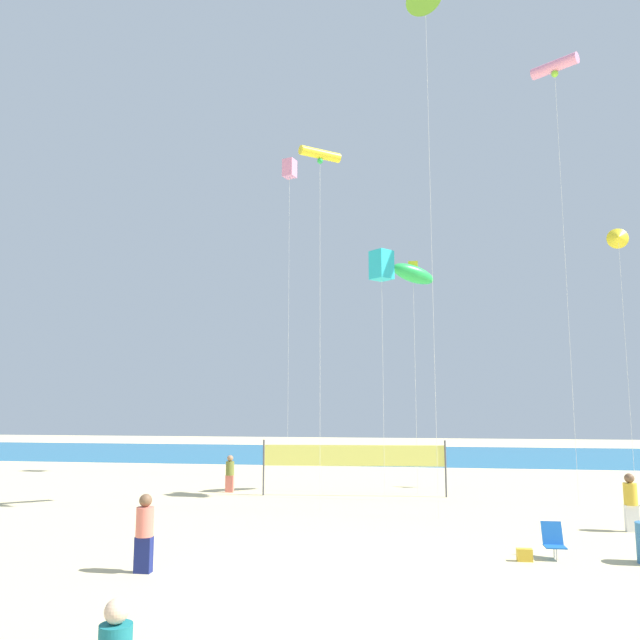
{
  "coord_description": "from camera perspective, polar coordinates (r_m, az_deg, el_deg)",
  "views": [
    {
      "loc": [
        1.75,
        -14.96,
        3.93
      ],
      "look_at": [
        -1.78,
        8.13,
        7.16
      ],
      "focal_mm": 34.49,
      "sensor_mm": 36.0,
      "label": 1
    }
  ],
  "objects": [
    {
      "name": "beachgoer_mustard_shirt",
      "position": [
        22.32,
        26.87,
        -14.71
      ],
      "size": [
        0.41,
        0.41,
        1.78
      ],
      "rotation": [
        0.0,
        0.0,
        1.73
      ],
      "color": "white",
      "rests_on": "ground"
    },
    {
      "name": "folding_beach_chair",
      "position": [
        17.95,
        20.83,
        -18.5
      ],
      "size": [
        0.52,
        0.65,
        0.89
      ],
      "rotation": [
        0.0,
        0.0,
        0.76
      ],
      "color": "#1959B2",
      "rests_on": "ground"
    },
    {
      "name": "ocean_band",
      "position": [
        50.4,
        6.83,
        -12.28
      ],
      "size": [
        120.0,
        20.0,
        0.01
      ],
      "primitive_type": "cube",
      "color": "#1E6B99",
      "rests_on": "ground"
    },
    {
      "name": "beachgoer_coral_shirt",
      "position": [
        15.98,
        -15.97,
        -18.25
      ],
      "size": [
        0.41,
        0.41,
        1.81
      ],
      "rotation": [
        0.0,
        0.0,
        0.67
      ],
      "color": "navy",
      "rests_on": "ground"
    },
    {
      "name": "kite_pink_box",
      "position": [
        37.65,
        -2.84,
        13.79
      ],
      "size": [
        0.84,
        0.84,
        18.4
      ],
      "color": "silver",
      "rests_on": "ground"
    },
    {
      "name": "kite_cyan_box",
      "position": [
        27.08,
        5.73,
        5.06
      ],
      "size": [
        1.12,
        1.12,
        10.62
      ],
      "color": "silver",
      "rests_on": "ground"
    },
    {
      "name": "kite_yellow_delta",
      "position": [
        32.82,
        25.94,
        6.84
      ],
      "size": [
        1.03,
        0.47,
        12.34
      ],
      "color": "silver",
      "rests_on": "ground"
    },
    {
      "name": "kite_yellow_tube",
      "position": [
        25.72,
        0.0,
        15.01
      ],
      "size": [
        1.65,
        1.39,
        14.18
      ],
      "color": "silver",
      "rests_on": "ground"
    },
    {
      "name": "beachgoer_olive_shirt",
      "position": [
        29.05,
        -8.36,
        -13.81
      ],
      "size": [
        0.38,
        0.38,
        1.65
      ],
      "rotation": [
        0.0,
        0.0,
        4.1
      ],
      "color": "#EA7260",
      "rests_on": "ground"
    },
    {
      "name": "kite_green_inflatable",
      "position": [
        28.93,
        8.64,
        4.24
      ],
      "size": [
        2.38,
        1.93,
        10.57
      ],
      "color": "silver",
      "rests_on": "ground"
    },
    {
      "name": "kite_pink_tube",
      "position": [
        30.72,
        20.93,
        21.02
      ],
      "size": [
        1.91,
        1.57,
        18.83
      ],
      "color": "silver",
      "rests_on": "ground"
    },
    {
      "name": "beach_handbag",
      "position": [
        17.44,
        18.45,
        -19.98
      ],
      "size": [
        0.39,
        0.19,
        0.31
      ],
      "primitive_type": "cube",
      "color": "gold",
      "rests_on": "ground"
    },
    {
      "name": "volleyball_net",
      "position": [
        27.49,
        3.14,
        -12.64
      ],
      "size": [
        7.98,
        0.74,
        2.4
      ],
      "color": "#4C4C51",
      "rests_on": "ground"
    },
    {
      "name": "kite_lime_delta",
      "position": [
        27.4,
        9.75,
        27.09
      ],
      "size": [
        1.53,
        0.83,
        20.36
      ],
      "color": "silver",
      "rests_on": "ground"
    },
    {
      "name": "ground_plane",
      "position": [
        15.56,
        2.11,
        -22.48
      ],
      "size": [
        120.0,
        120.0,
        0.0
      ],
      "primitive_type": "plane",
      "color": "beige"
    }
  ]
}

